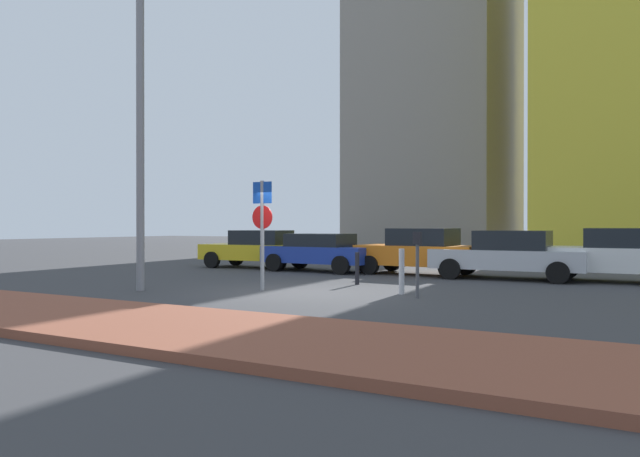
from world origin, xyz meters
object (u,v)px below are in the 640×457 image
(parking_meter, at_px, (417,256))
(traffic_bollard_mid, at_px, (357,268))
(parked_car_white, at_px, (622,255))
(parked_car_blue, at_px, (319,251))
(parked_car_orange, at_px, (419,251))
(traffic_bollard_near, at_px, (402,271))
(parked_car_silver, at_px, (509,254))
(parked_car_yellow, at_px, (257,248))
(parking_sign_post, at_px, (262,221))
(street_lamp, at_px, (140,95))

(parking_meter, distance_m, traffic_bollard_mid, 3.34)
(parked_car_white, bearing_deg, parked_car_blue, -176.86)
(parked_car_orange, height_order, traffic_bollard_near, parked_car_orange)
(parked_car_blue, bearing_deg, parked_car_silver, 1.05)
(parked_car_white, height_order, traffic_bollard_mid, parked_car_white)
(parked_car_yellow, distance_m, parking_sign_post, 8.13)
(parked_car_white, relative_size, street_lamp, 0.50)
(parked_car_blue, bearing_deg, parked_car_orange, 6.84)
(parked_car_silver, relative_size, street_lamp, 0.53)
(parked_car_white, relative_size, traffic_bollard_near, 3.98)
(street_lamp, bearing_deg, traffic_bollard_near, 22.08)
(street_lamp, relative_size, traffic_bollard_near, 7.90)
(parked_car_orange, bearing_deg, parking_sign_post, -106.07)
(street_lamp, bearing_deg, parked_car_silver, 45.79)
(traffic_bollard_mid, bearing_deg, traffic_bollard_near, -39.17)
(parked_car_orange, relative_size, traffic_bollard_near, 3.83)
(parked_car_yellow, relative_size, parking_sign_post, 1.58)
(parked_car_white, height_order, parking_meter, parked_car_white)
(parked_car_orange, distance_m, parking_meter, 6.58)
(parked_car_blue, height_order, street_lamp, street_lamp)
(parking_sign_post, height_order, traffic_bollard_mid, parking_sign_post)
(parking_sign_post, distance_m, parking_meter, 4.10)
(street_lamp, bearing_deg, parking_meter, 15.76)
(parked_car_yellow, bearing_deg, parking_meter, -35.35)
(parking_sign_post, distance_m, street_lamp, 4.47)
(parked_car_white, relative_size, traffic_bollard_mid, 4.82)
(parked_car_yellow, relative_size, street_lamp, 0.51)
(parked_car_yellow, relative_size, traffic_bollard_mid, 4.88)
(parked_car_blue, relative_size, parked_car_orange, 0.98)
(parked_car_orange, relative_size, parked_car_silver, 0.92)
(parked_car_orange, height_order, parked_car_silver, parked_car_orange)
(parked_car_orange, relative_size, parking_meter, 2.78)
(parked_car_yellow, height_order, parking_meter, parking_meter)
(parked_car_orange, distance_m, street_lamp, 10.22)
(parked_car_blue, bearing_deg, parked_car_yellow, 172.52)
(parked_car_orange, bearing_deg, parking_meter, -71.33)
(parked_car_yellow, distance_m, street_lamp, 9.33)
(traffic_bollard_near, distance_m, traffic_bollard_mid, 2.47)
(parked_car_orange, bearing_deg, street_lamp, -119.50)
(parked_car_white, relative_size, parking_meter, 2.89)
(parked_car_yellow, relative_size, parked_car_blue, 1.07)
(parking_sign_post, bearing_deg, traffic_bollard_mid, 59.29)
(parked_car_blue, distance_m, parked_car_silver, 6.62)
(parked_car_blue, height_order, traffic_bollard_near, parked_car_blue)
(parked_car_orange, height_order, street_lamp, street_lamp)
(parked_car_orange, xyz_separation_m, parking_meter, (2.10, -6.23, 0.17))
(parked_car_orange, relative_size, parked_car_white, 0.96)
(parked_car_orange, distance_m, parked_car_silver, 3.02)
(parked_car_blue, relative_size, parking_meter, 2.73)
(parking_meter, distance_m, traffic_bollard_near, 0.94)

